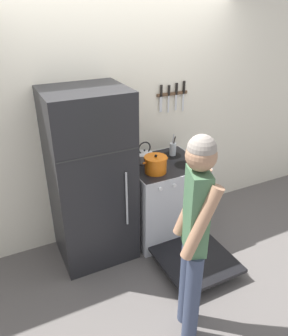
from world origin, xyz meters
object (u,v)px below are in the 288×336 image
tea_kettle (145,156)px  stove_range (164,200)px  person (195,233)px  refrigerator (91,179)px  utensil_jar (173,149)px  dutch_oven_pot (156,164)px

tea_kettle → stove_range: bearing=-47.4°
person → refrigerator: bearing=36.1°
stove_range → utensil_jar: size_ratio=5.51×
stove_range → tea_kettle: tea_kettle is taller
utensil_jar → refrigerator: bearing=-172.9°
utensil_jar → person: 1.51m
stove_range → person: size_ratio=0.81×
tea_kettle → dutch_oven_pot: bearing=-92.9°
utensil_jar → person: bearing=-115.0°
stove_range → dutch_oven_pot: bearing=-150.2°
dutch_oven_pot → utensil_jar: 0.46m
person → utensil_jar: bearing=-5.0°
stove_range → person: 1.38m
stove_range → tea_kettle: size_ratio=5.87×
dutch_oven_pot → person: person is taller
tea_kettle → utensil_jar: (0.35, 0.01, 0.01)m
refrigerator → utensil_jar: 1.01m
stove_range → person: (-0.45, -1.19, 0.53)m
tea_kettle → person: bearing=-101.8°
refrigerator → person: bearing=-73.9°
refrigerator → utensil_jar: bearing=7.1°
person → stove_range: bearing=-0.6°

